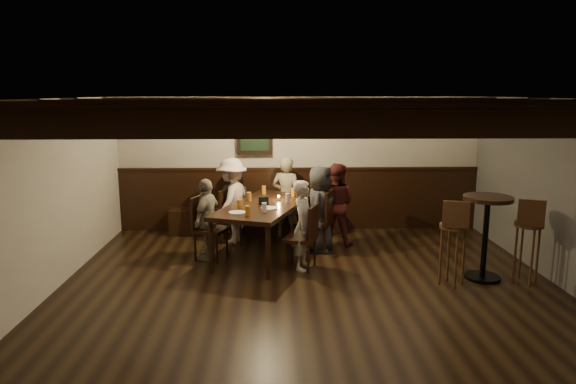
{
  "coord_description": "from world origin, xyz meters",
  "views": [
    {
      "loc": [
        -0.45,
        -5.7,
        2.48
      ],
      "look_at": [
        -0.27,
        1.3,
        1.11
      ],
      "focal_mm": 32.0,
      "sensor_mm": 36.0,
      "label": 1
    }
  ],
  "objects_px": {
    "person_bench_right": "(336,204)",
    "bar_stool_left": "(452,253)",
    "bar_stool_right": "(527,251)",
    "person_right_far": "(304,225)",
    "person_bench_centre": "(286,197)",
    "chair_right_near": "(318,232)",
    "chair_left_far": "(210,240)",
    "chair_right_far": "(301,249)",
    "high_top_table": "(486,225)",
    "person_right_near": "(320,209)",
    "chair_left_near": "(234,226)",
    "person_left_near": "(232,201)",
    "person_left_far": "(207,219)",
    "dining_table": "(265,208)",
    "person_bench_left": "(235,201)"
  },
  "relations": [
    {
      "from": "chair_right_near",
      "to": "person_bench_right",
      "type": "bearing_deg",
      "value": -21.75
    },
    {
      "from": "chair_right_far",
      "to": "high_top_table",
      "type": "distance_m",
      "value": 2.51
    },
    {
      "from": "chair_right_far",
      "to": "person_left_near",
      "type": "relative_size",
      "value": 0.65
    },
    {
      "from": "chair_right_far",
      "to": "chair_left_near",
      "type": "bearing_deg",
      "value": 57.96
    },
    {
      "from": "person_bench_centre",
      "to": "person_left_far",
      "type": "height_order",
      "value": "person_bench_centre"
    },
    {
      "from": "person_bench_right",
      "to": "bar_stool_left",
      "type": "distance_m",
      "value": 2.31
    },
    {
      "from": "person_bench_right",
      "to": "person_left_near",
      "type": "distance_m",
      "value": 1.71
    },
    {
      "from": "person_left_far",
      "to": "person_right_near",
      "type": "bearing_deg",
      "value": 120.96
    },
    {
      "from": "person_left_near",
      "to": "person_left_far",
      "type": "xyz_separation_m",
      "value": [
        -0.3,
        -0.85,
        -0.1
      ]
    },
    {
      "from": "bar_stool_right",
      "to": "person_bench_centre",
      "type": "bearing_deg",
      "value": 166.61
    },
    {
      "from": "person_bench_right",
      "to": "person_right_near",
      "type": "xyz_separation_m",
      "value": [
        -0.29,
        -0.37,
        0.0
      ]
    },
    {
      "from": "chair_right_near",
      "to": "person_bench_centre",
      "type": "bearing_deg",
      "value": 50.21
    },
    {
      "from": "chair_left_far",
      "to": "bar_stool_left",
      "type": "bearing_deg",
      "value": 90.05
    },
    {
      "from": "chair_left_near",
      "to": "chair_right_far",
      "type": "xyz_separation_m",
      "value": [
        1.05,
        -1.33,
        0.01
      ]
    },
    {
      "from": "chair_right_far",
      "to": "person_right_near",
      "type": "relative_size",
      "value": 0.68
    },
    {
      "from": "dining_table",
      "to": "chair_right_far",
      "type": "height_order",
      "value": "chair_right_far"
    },
    {
      "from": "chair_left_near",
      "to": "person_left_far",
      "type": "height_order",
      "value": "person_left_far"
    },
    {
      "from": "person_bench_right",
      "to": "person_left_far",
      "type": "relative_size",
      "value": 1.1
    },
    {
      "from": "dining_table",
      "to": "chair_left_far",
      "type": "xyz_separation_m",
      "value": [
        -0.83,
        -0.18,
        -0.45
      ]
    },
    {
      "from": "person_left_near",
      "to": "bar_stool_left",
      "type": "height_order",
      "value": "person_left_near"
    },
    {
      "from": "chair_left_far",
      "to": "chair_left_near",
      "type": "bearing_deg",
      "value": 179.91
    },
    {
      "from": "person_bench_centre",
      "to": "person_bench_right",
      "type": "relative_size",
      "value": 1.05
    },
    {
      "from": "dining_table",
      "to": "person_right_near",
      "type": "distance_m",
      "value": 0.88
    },
    {
      "from": "person_bench_centre",
      "to": "high_top_table",
      "type": "bearing_deg",
      "value": 160.26
    },
    {
      "from": "person_left_far",
      "to": "high_top_table",
      "type": "bearing_deg",
      "value": 95.33
    },
    {
      "from": "chair_left_near",
      "to": "person_left_near",
      "type": "bearing_deg",
      "value": -90.0
    },
    {
      "from": "chair_right_far",
      "to": "high_top_table",
      "type": "xyz_separation_m",
      "value": [
        2.42,
        -0.47,
        0.46
      ]
    },
    {
      "from": "person_right_far",
      "to": "person_bench_right",
      "type": "bearing_deg",
      "value": -6.34
    },
    {
      "from": "chair_right_near",
      "to": "person_bench_centre",
      "type": "relative_size",
      "value": 0.69
    },
    {
      "from": "chair_left_near",
      "to": "high_top_table",
      "type": "bearing_deg",
      "value": 82.15
    },
    {
      "from": "person_left_far",
      "to": "person_bench_left",
      "type": "bearing_deg",
      "value": -173.66
    },
    {
      "from": "chair_left_far",
      "to": "person_right_near",
      "type": "relative_size",
      "value": 0.71
    },
    {
      "from": "chair_right_near",
      "to": "person_right_near",
      "type": "height_order",
      "value": "person_right_near"
    },
    {
      "from": "person_bench_right",
      "to": "bar_stool_left",
      "type": "height_order",
      "value": "person_bench_right"
    },
    {
      "from": "bar_stool_right",
      "to": "person_bench_left",
      "type": "bearing_deg",
      "value": 171.57
    },
    {
      "from": "chair_right_far",
      "to": "person_right_near",
      "type": "bearing_deg",
      "value": -1.94
    },
    {
      "from": "chair_left_near",
      "to": "person_left_near",
      "type": "height_order",
      "value": "person_left_near"
    },
    {
      "from": "dining_table",
      "to": "person_bench_right",
      "type": "relative_size",
      "value": 1.75
    },
    {
      "from": "person_left_near",
      "to": "person_right_far",
      "type": "relative_size",
      "value": 1.11
    },
    {
      "from": "person_left_far",
      "to": "person_right_far",
      "type": "xyz_separation_m",
      "value": [
        1.41,
        -0.5,
        0.03
      ]
    },
    {
      "from": "bar_stool_left",
      "to": "bar_stool_right",
      "type": "distance_m",
      "value": 1.0
    },
    {
      "from": "bar_stool_right",
      "to": "person_right_far",
      "type": "bearing_deg",
      "value": -169.07
    },
    {
      "from": "high_top_table",
      "to": "person_bench_centre",
      "type": "bearing_deg",
      "value": 140.73
    },
    {
      "from": "high_top_table",
      "to": "bar_stool_right",
      "type": "distance_m",
      "value": 0.61
    },
    {
      "from": "chair_left_far",
      "to": "person_right_far",
      "type": "xyz_separation_m",
      "value": [
        1.39,
        -0.49,
        0.35
      ]
    },
    {
      "from": "chair_left_far",
      "to": "person_bench_right",
      "type": "relative_size",
      "value": 0.71
    },
    {
      "from": "chair_left_near",
      "to": "person_right_near",
      "type": "distance_m",
      "value": 1.52
    },
    {
      "from": "chair_left_far",
      "to": "person_right_far",
      "type": "height_order",
      "value": "person_right_far"
    },
    {
      "from": "chair_left_near",
      "to": "chair_left_far",
      "type": "bearing_deg",
      "value": -0.09
    },
    {
      "from": "dining_table",
      "to": "chair_right_far",
      "type": "xyz_separation_m",
      "value": [
        0.53,
        -0.66,
        -0.46
      ]
    }
  ]
}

